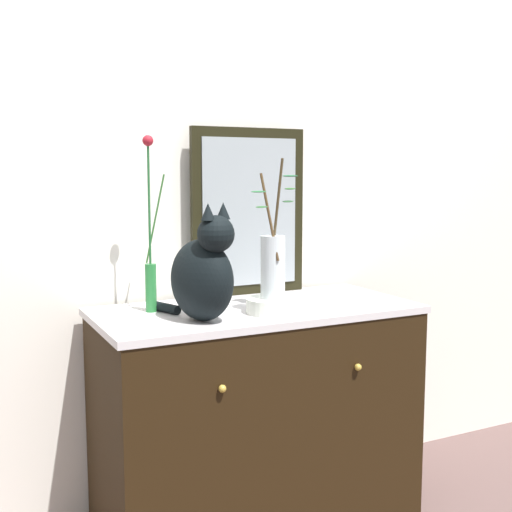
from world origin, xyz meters
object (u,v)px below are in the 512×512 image
object	(u,v)px
sideboard	(256,418)
vase_glass_clear	(273,262)
cat_sitting	(203,273)
mirror_leaning	(249,212)
vase_slim_green	(150,258)
bowl_porcelain	(273,305)

from	to	relation	value
sideboard	vase_glass_clear	xyz separation A→B (m)	(0.01, -0.11, 0.58)
cat_sitting	sideboard	bearing A→B (deg)	26.61
mirror_leaning	cat_sitting	bearing A→B (deg)	-132.62
mirror_leaning	vase_slim_green	xyz separation A→B (m)	(-0.44, -0.15, -0.13)
sideboard	cat_sitting	size ratio (longest dim) A/B	2.85
vase_slim_green	vase_glass_clear	world-z (taller)	vase_slim_green
sideboard	bowl_porcelain	distance (m)	0.44
vase_slim_green	vase_glass_clear	size ratio (longest dim) A/B	1.27
cat_sitting	vase_slim_green	size ratio (longest dim) A/B	0.67
vase_slim_green	vase_glass_clear	bearing A→B (deg)	-28.87
vase_slim_green	bowl_porcelain	bearing A→B (deg)	-28.92
bowl_porcelain	vase_glass_clear	world-z (taller)	vase_glass_clear
sideboard	cat_sitting	bearing A→B (deg)	-153.39
vase_glass_clear	vase_slim_green	bearing A→B (deg)	151.13
mirror_leaning	vase_glass_clear	xyz separation A→B (m)	(-0.08, -0.35, -0.15)
vase_slim_green	vase_glass_clear	xyz separation A→B (m)	(0.36, -0.20, -0.01)
sideboard	mirror_leaning	bearing A→B (deg)	69.81
cat_sitting	bowl_porcelain	bearing A→B (deg)	2.86
mirror_leaning	sideboard	bearing A→B (deg)	-110.19
sideboard	vase_glass_clear	world-z (taller)	vase_glass_clear
vase_glass_clear	bowl_porcelain	bearing A→B (deg)	173.82
sideboard	cat_sitting	xyz separation A→B (m)	(-0.25, -0.12, 0.56)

